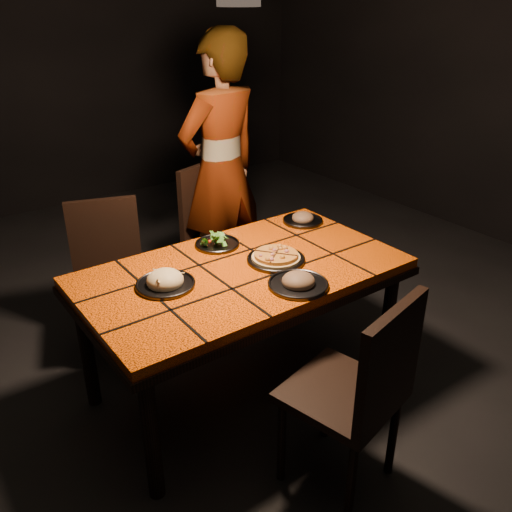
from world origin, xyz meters
TOP-DOWN VIEW (x-y plane):
  - room_shell at (0.00, 0.00)m, footprint 6.04×7.04m
  - dining_table at (0.00, 0.00)m, footprint 1.62×0.92m
  - chair_near at (0.01, -0.84)m, footprint 0.53×0.53m
  - chair_far_left at (-0.39, 0.84)m, footprint 0.52×0.52m
  - chair_far_right at (0.43, 0.96)m, footprint 0.55×0.55m
  - diner at (0.52, 1.00)m, footprint 0.72×0.53m
  - plate_pizza at (0.19, -0.04)m, footprint 0.35×0.35m
  - plate_pasta at (-0.40, 0.06)m, footprint 0.28×0.28m
  - plate_salad at (0.04, 0.30)m, footprint 0.24×0.24m
  - plate_mushroom_a at (0.11, -0.31)m, footprint 0.29×0.29m
  - plate_mushroom_b at (0.64, 0.28)m, footprint 0.24×0.24m

SIDE VIEW (x-z plane):
  - chair_far_left at x=-0.39m, z-range 0.07..0.98m
  - chair_far_right at x=0.43m, z-range 0.07..1.04m
  - chair_near at x=0.01m, z-range 0.07..1.04m
  - dining_table at x=0.00m, z-range 0.30..1.05m
  - plate_pizza at x=0.19m, z-range 0.75..0.79m
  - plate_mushroom_b at x=0.64m, z-range 0.73..0.81m
  - plate_pasta at x=-0.40m, z-range 0.73..0.82m
  - plate_mushroom_a at x=0.11m, z-range 0.73..0.82m
  - plate_salad at x=0.04m, z-range 0.74..0.81m
  - diner at x=0.52m, z-range 0.00..1.82m
  - room_shell at x=0.00m, z-range -0.04..3.04m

